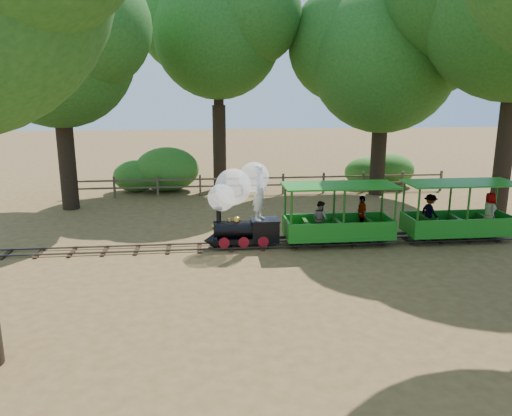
{
  "coord_description": "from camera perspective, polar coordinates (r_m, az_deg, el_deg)",
  "views": [
    {
      "loc": [
        -2.8,
        -15.46,
        5.15
      ],
      "look_at": [
        -1.11,
        0.5,
        1.18
      ],
      "focal_mm": 35.0,
      "sensor_mm": 36.0,
      "label": 1
    }
  ],
  "objects": [
    {
      "name": "track",
      "position": [
        16.52,
        4.04,
        -4.07
      ],
      "size": [
        22.0,
        1.0,
        0.1
      ],
      "color": "#3F3D3A",
      "rests_on": "ground"
    },
    {
      "name": "oak_nw",
      "position": [
        22.36,
        -21.89,
        17.25
      ],
      "size": [
        7.75,
        6.82,
        9.62
      ],
      "color": "#2D2116",
      "rests_on": "ground"
    },
    {
      "name": "locomotive",
      "position": [
        15.96,
        -1.77,
        1.08
      ],
      "size": [
        2.46,
        1.16,
        2.83
      ],
      "color": "black",
      "rests_on": "ground"
    },
    {
      "name": "fence",
      "position": [
        24.07,
        0.76,
        2.93
      ],
      "size": [
        18.1,
        0.1,
        1.0
      ],
      "color": "brown",
      "rests_on": "ground"
    },
    {
      "name": "oak_nc",
      "position": [
        25.2,
        -4.51,
        19.89
      ],
      "size": [
        7.66,
        6.74,
        10.57
      ],
      "color": "#2D2116",
      "rests_on": "ground"
    },
    {
      "name": "shrub_mid_e",
      "position": [
        26.49,
        12.44,
        4.03
      ],
      "size": [
        2.21,
        1.7,
        1.53
      ],
      "primitive_type": "ellipsoid",
      "color": "#2D6B1E",
      "rests_on": "ground"
    },
    {
      "name": "carriage_front",
      "position": [
        16.64,
        9.43,
        -1.48
      ],
      "size": [
        3.69,
        1.51,
        1.92
      ],
      "color": "#1C7B1A",
      "rests_on": "track"
    },
    {
      "name": "carriage_rear",
      "position": [
        18.16,
        22.0,
        -0.94
      ],
      "size": [
        3.69,
        1.51,
        1.92
      ],
      "color": "#1C7B1A",
      "rests_on": "track"
    },
    {
      "name": "oak_ne",
      "position": [
        24.54,
        14.31,
        17.0
      ],
      "size": [
        8.41,
        7.4,
        9.68
      ],
      "color": "#2D2116",
      "rests_on": "ground"
    },
    {
      "name": "ground",
      "position": [
        16.54,
        4.03,
        -4.29
      ],
      "size": [
        90.0,
        90.0,
        0.0
      ],
      "primitive_type": "plane",
      "color": "olive",
      "rests_on": "ground"
    },
    {
      "name": "shrub_east",
      "position": [
        26.93,
        15.14,
        4.21
      ],
      "size": [
        2.45,
        1.88,
        1.69
      ],
      "primitive_type": "ellipsoid",
      "color": "#2D6B1E",
      "rests_on": "ground"
    },
    {
      "name": "shrub_mid_w",
      "position": [
        25.16,
        -10.13,
        4.38
      ],
      "size": [
        3.15,
        2.42,
        2.18
      ],
      "primitive_type": "ellipsoid",
      "color": "#2D6B1E",
      "rests_on": "ground"
    },
    {
      "name": "shrub_west",
      "position": [
        25.37,
        -13.53,
        3.58
      ],
      "size": [
        2.25,
        1.73,
        1.56
      ],
      "primitive_type": "ellipsoid",
      "color": "#2D6B1E",
      "rests_on": "ground"
    }
  ]
}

